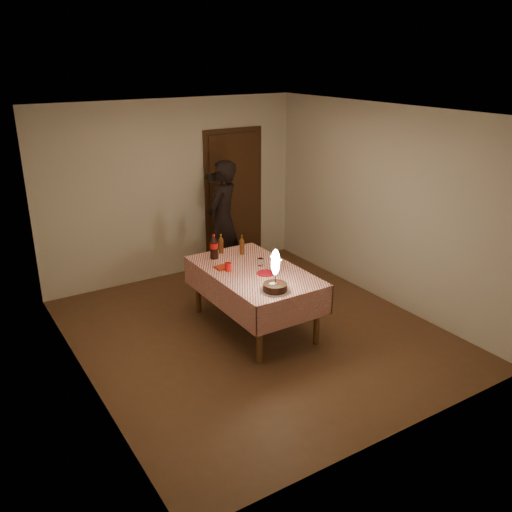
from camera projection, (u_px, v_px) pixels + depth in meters
name	position (u px, v px, depth m)	size (l,w,h in m)	color
ground	(255.00, 332.00, 6.57)	(4.00, 4.50, 0.01)	brown
room_shell	(254.00, 198.00, 6.07)	(4.04, 4.54, 2.62)	beige
dining_table	(254.00, 278.00, 6.48)	(1.02, 1.72, 0.75)	brown
birthday_cake	(275.00, 280.00, 5.84)	(0.33, 0.33, 0.48)	white
red_plate	(266.00, 273.00, 6.35)	(0.22, 0.22, 0.01)	red
red_cup	(228.00, 267.00, 6.41)	(0.08, 0.08, 0.10)	red
clear_cup	(261.00, 262.00, 6.57)	(0.07, 0.07, 0.09)	white
napkin_stack	(222.00, 267.00, 6.50)	(0.15, 0.15, 0.02)	red
cola_bottle	(214.00, 247.00, 6.76)	(0.10, 0.10, 0.32)	black
amber_bottle_left	(221.00, 244.00, 6.96)	(0.06, 0.06, 0.25)	#57290E
amber_bottle_right	(242.00, 245.00, 6.92)	(0.06, 0.06, 0.25)	#57290E
photographer	(223.00, 220.00, 7.91)	(0.77, 0.72, 1.77)	black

